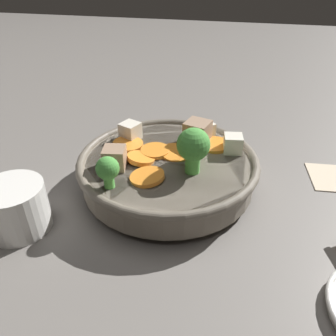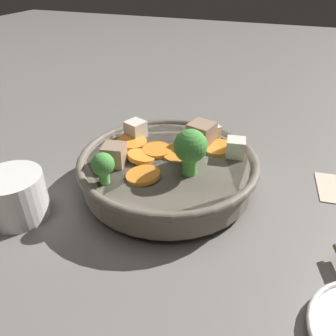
{
  "view_description": "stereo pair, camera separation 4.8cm",
  "coord_description": "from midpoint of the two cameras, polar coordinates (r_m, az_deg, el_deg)",
  "views": [
    {
      "loc": [
        -0.1,
        0.39,
        0.29
      ],
      "look_at": [
        0.0,
        0.0,
        0.03
      ],
      "focal_mm": 35.0,
      "sensor_mm": 36.0,
      "label": 1
    },
    {
      "loc": [
        -0.14,
        0.38,
        0.29
      ],
      "look_at": [
        0.0,
        0.0,
        0.03
      ],
      "focal_mm": 35.0,
      "sensor_mm": 36.0,
      "label": 2
    }
  ],
  "objects": [
    {
      "name": "ground_plane",
      "position": [
        0.5,
        2.76,
        -3.22
      ],
      "size": [
        3.0,
        3.0,
        0.0
      ],
      "primitive_type": "plane",
      "color": "slate"
    },
    {
      "name": "stirfry_bowl",
      "position": [
        0.48,
        2.95,
        0.26
      ],
      "size": [
        0.26,
        0.26,
        0.11
      ],
      "color": "slate",
      "rests_on": "ground_plane"
    },
    {
      "name": "tea_cup",
      "position": [
        0.46,
        -22.42,
        -4.61
      ],
      "size": [
        0.08,
        0.08,
        0.06
      ],
      "color": "white",
      "rests_on": "ground_plane"
    }
  ]
}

